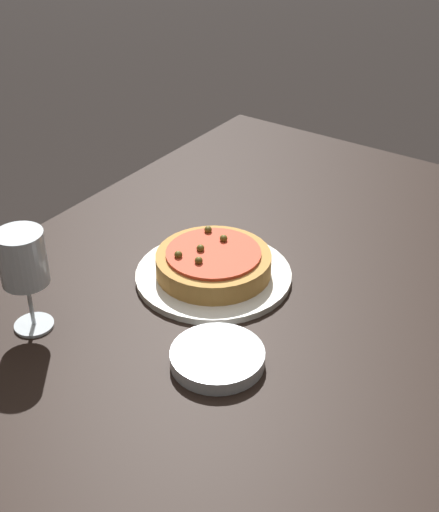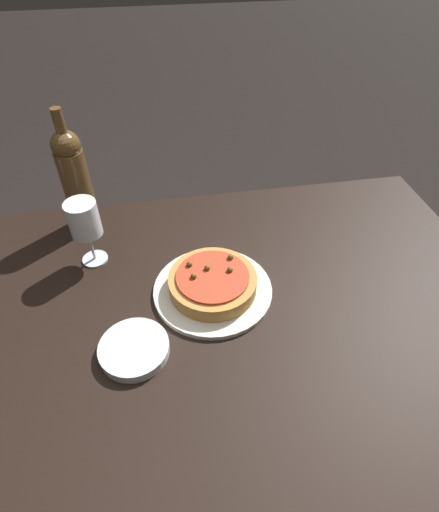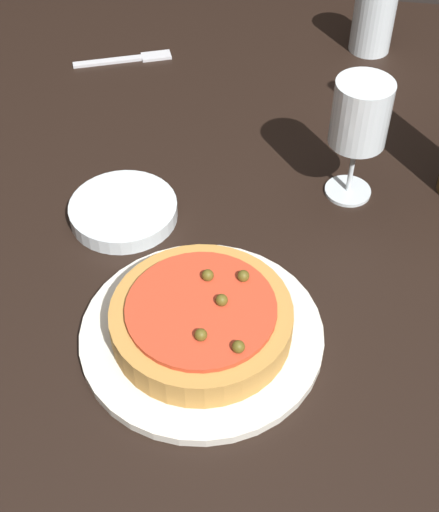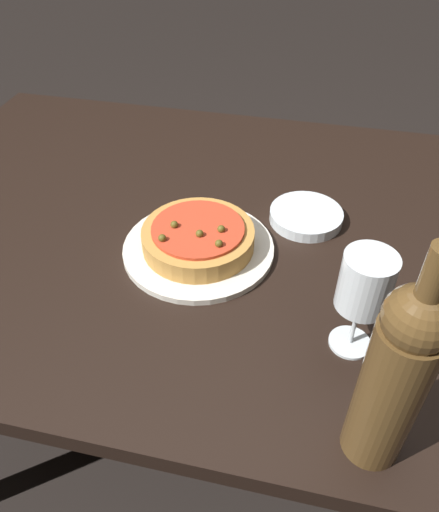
{
  "view_description": "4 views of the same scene",
  "coord_description": "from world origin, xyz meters",
  "px_view_note": "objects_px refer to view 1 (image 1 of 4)",
  "views": [
    {
      "loc": [
        -0.78,
        -0.53,
        1.46
      ],
      "look_at": [
        0.12,
        0.1,
        0.77
      ],
      "focal_mm": 50.0,
      "sensor_mm": 36.0,
      "label": 1
    },
    {
      "loc": [
        -0.01,
        -0.54,
        1.45
      ],
      "look_at": [
        0.11,
        0.12,
        0.82
      ],
      "focal_mm": 28.0,
      "sensor_mm": 36.0,
      "label": 2
    },
    {
      "loc": [
        0.58,
        0.18,
        1.4
      ],
      "look_at": [
        0.04,
        0.1,
        0.84
      ],
      "focal_mm": 50.0,
      "sensor_mm": 36.0,
      "label": 3
    },
    {
      "loc": [
        -0.11,
        0.76,
        1.35
      ],
      "look_at": [
        0.04,
        0.12,
        0.77
      ],
      "focal_mm": 35.0,
      "sensor_mm": 36.0,
      "label": 4
    }
  ],
  "objects_px": {
    "wine_glass": "(23,261)",
    "side_bowl": "(217,358)",
    "dining_table": "(226,354)",
    "pizza": "(213,262)",
    "dinner_plate": "(214,275)"
  },
  "relations": [
    {
      "from": "pizza",
      "to": "wine_glass",
      "type": "bearing_deg",
      "value": 150.33
    },
    {
      "from": "wine_glass",
      "to": "side_bowl",
      "type": "height_order",
      "value": "wine_glass"
    },
    {
      "from": "side_bowl",
      "to": "wine_glass",
      "type": "bearing_deg",
      "value": 107.74
    },
    {
      "from": "dining_table",
      "to": "side_bowl",
      "type": "xyz_separation_m",
      "value": [
        -0.1,
        -0.05,
        0.09
      ]
    },
    {
      "from": "side_bowl",
      "to": "pizza",
      "type": "bearing_deg",
      "value": 36.56
    },
    {
      "from": "dining_table",
      "to": "dinner_plate",
      "type": "distance_m",
      "value": 0.15
    },
    {
      "from": "wine_glass",
      "to": "side_bowl",
      "type": "distance_m",
      "value": 0.33
    },
    {
      "from": "dining_table",
      "to": "wine_glass",
      "type": "height_order",
      "value": "wine_glass"
    },
    {
      "from": "dining_table",
      "to": "pizza",
      "type": "height_order",
      "value": "pizza"
    },
    {
      "from": "wine_glass",
      "to": "dining_table",
      "type": "bearing_deg",
      "value": -51.56
    },
    {
      "from": "pizza",
      "to": "side_bowl",
      "type": "xyz_separation_m",
      "value": [
        -0.19,
        -0.14,
        -0.02
      ]
    },
    {
      "from": "dinner_plate",
      "to": "wine_glass",
      "type": "height_order",
      "value": "wine_glass"
    },
    {
      "from": "dinner_plate",
      "to": "pizza",
      "type": "bearing_deg",
      "value": 93.57
    },
    {
      "from": "wine_glass",
      "to": "side_bowl",
      "type": "relative_size",
      "value": 1.22
    },
    {
      "from": "dinner_plate",
      "to": "side_bowl",
      "type": "bearing_deg",
      "value": -143.47
    }
  ]
}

